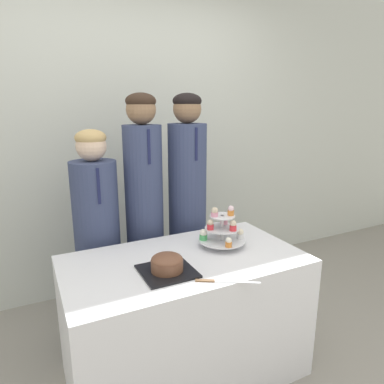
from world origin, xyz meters
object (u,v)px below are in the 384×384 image
(student_1, at_px, (145,218))
(student_2, at_px, (187,212))
(cupcake_stand, at_px, (222,229))
(round_cake, at_px, (167,264))
(cake_knife, at_px, (217,281))
(student_0, at_px, (98,243))

(student_1, relative_size, student_2, 1.00)
(cupcake_stand, bearing_deg, round_cake, -158.17)
(cake_knife, xyz_separation_m, student_2, (0.27, 0.89, 0.06))
(student_0, height_order, student_2, student_2)
(round_cake, height_order, cupcake_stand, cupcake_stand)
(cake_knife, xyz_separation_m, cupcake_stand, (0.25, 0.37, 0.10))
(cake_knife, height_order, student_0, student_0)
(cake_knife, distance_m, student_0, 0.97)
(round_cake, relative_size, cake_knife, 0.96)
(student_1, bearing_deg, round_cake, -99.70)
(cupcake_stand, height_order, student_0, student_0)
(student_1, bearing_deg, student_2, 0.00)
(student_2, bearing_deg, student_0, -180.00)
(cake_knife, xyz_separation_m, student_1, (-0.06, 0.89, 0.07))
(cupcake_stand, distance_m, student_1, 0.60)
(student_0, bearing_deg, cupcake_stand, -38.97)
(round_cake, relative_size, cupcake_stand, 0.95)
(round_cake, xyz_separation_m, student_0, (-0.21, 0.69, -0.10))
(round_cake, xyz_separation_m, student_1, (0.12, 0.69, 0.03))
(cupcake_stand, height_order, student_1, student_1)
(cupcake_stand, relative_size, student_1, 0.17)
(round_cake, distance_m, student_1, 0.70)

